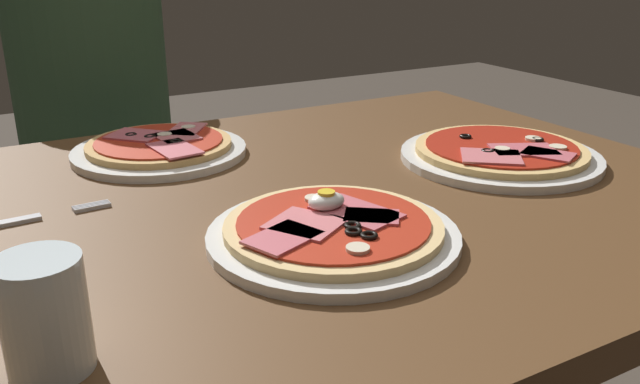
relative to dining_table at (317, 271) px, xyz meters
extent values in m
cube|color=brown|center=(0.00, 0.00, 0.10)|extent=(1.10, 0.86, 0.04)
cylinder|color=#3C2715|center=(0.49, 0.37, -0.27)|extent=(0.07, 0.07, 0.70)
cylinder|color=white|center=(-0.06, -0.15, 0.12)|extent=(0.28, 0.28, 0.01)
cylinder|color=#E5C17F|center=(-0.06, -0.15, 0.14)|extent=(0.24, 0.24, 0.01)
cylinder|color=#B72D19|center=(-0.06, -0.15, 0.14)|extent=(0.21, 0.21, 0.00)
torus|color=black|center=(-0.05, -0.20, 0.15)|extent=(0.02, 0.02, 0.00)
torus|color=black|center=(-0.05, -0.17, 0.15)|extent=(0.02, 0.02, 0.00)
torus|color=black|center=(-0.06, -0.19, 0.15)|extent=(0.02, 0.02, 0.00)
cube|color=#C65B66|center=(-0.02, -0.16, 0.15)|extent=(0.07, 0.07, 0.00)
cube|color=#C65B66|center=(-0.13, -0.16, 0.15)|extent=(0.09, 0.08, 0.00)
cube|color=#C65B66|center=(-0.03, -0.14, 0.15)|extent=(0.09, 0.11, 0.00)
cube|color=#D16B70|center=(-0.09, -0.14, 0.15)|extent=(0.10, 0.10, 0.00)
cylinder|color=beige|center=(-0.05, -0.08, 0.15)|extent=(0.02, 0.02, 0.00)
cylinder|color=beige|center=(-0.08, -0.22, 0.15)|extent=(0.02, 0.02, 0.00)
ellipsoid|color=white|center=(-0.05, -0.11, 0.15)|extent=(0.04, 0.03, 0.02)
cylinder|color=yellow|center=(-0.05, -0.11, 0.16)|extent=(0.02, 0.02, 0.00)
cylinder|color=white|center=(-0.13, 0.26, 0.12)|extent=(0.27, 0.27, 0.01)
cylinder|color=tan|center=(-0.13, 0.26, 0.14)|extent=(0.22, 0.22, 0.01)
cylinder|color=#B72D19|center=(-0.13, 0.26, 0.14)|extent=(0.20, 0.20, 0.00)
torus|color=black|center=(-0.17, 0.30, 0.15)|extent=(0.02, 0.02, 0.00)
torus|color=black|center=(-0.14, 0.28, 0.15)|extent=(0.02, 0.02, 0.00)
torus|color=black|center=(-0.12, 0.23, 0.15)|extent=(0.02, 0.02, 0.00)
cube|color=#D16B70|center=(-0.11, 0.26, 0.15)|extent=(0.07, 0.08, 0.00)
cube|color=#C65B66|center=(-0.13, 0.20, 0.15)|extent=(0.06, 0.10, 0.00)
cube|color=#C65B66|center=(-0.16, 0.30, 0.15)|extent=(0.10, 0.10, 0.00)
cube|color=#D16B70|center=(-0.08, 0.30, 0.15)|extent=(0.09, 0.09, 0.00)
cylinder|color=beige|center=(-0.07, 0.30, 0.15)|extent=(0.02, 0.02, 0.00)
cylinder|color=beige|center=(-0.12, 0.28, 0.15)|extent=(0.02, 0.02, 0.00)
cylinder|color=white|center=(0.31, -0.02, 0.12)|extent=(0.30, 0.30, 0.01)
cylinder|color=#DBB26B|center=(0.31, -0.02, 0.14)|extent=(0.26, 0.26, 0.01)
cylinder|color=#A82314|center=(0.31, -0.02, 0.14)|extent=(0.23, 0.23, 0.00)
torus|color=black|center=(0.26, -0.04, 0.15)|extent=(0.02, 0.02, 0.00)
torus|color=black|center=(0.37, -0.03, 0.15)|extent=(0.02, 0.02, 0.00)
torus|color=black|center=(0.29, 0.04, 0.15)|extent=(0.02, 0.02, 0.00)
cube|color=#C65B66|center=(0.33, -0.09, 0.15)|extent=(0.07, 0.08, 0.00)
cube|color=#D16B70|center=(0.25, -0.06, 0.15)|extent=(0.11, 0.11, 0.00)
cube|color=#C65B66|center=(0.32, -0.06, 0.15)|extent=(0.11, 0.10, 0.00)
cylinder|color=beige|center=(0.37, -0.02, 0.15)|extent=(0.02, 0.02, 0.00)
cylinder|color=beige|center=(0.29, -0.04, 0.15)|extent=(0.02, 0.02, 0.00)
cylinder|color=beige|center=(0.37, -0.08, 0.15)|extent=(0.03, 0.03, 0.00)
cylinder|color=silver|center=(-0.37, -0.24, 0.17)|extent=(0.07, 0.07, 0.09)
cylinder|color=silver|center=(-0.37, -0.24, 0.14)|extent=(0.06, 0.06, 0.04)
cube|color=silver|center=(-0.37, 0.08, 0.12)|extent=(0.08, 0.02, 0.00)
cube|color=silver|center=(-0.27, 0.08, 0.12)|extent=(0.05, 0.00, 0.00)
cube|color=silver|center=(-0.27, 0.09, 0.12)|extent=(0.05, 0.00, 0.00)
cube|color=silver|center=(-0.27, 0.09, 0.12)|extent=(0.05, 0.00, 0.00)
cube|color=silver|center=(-0.28, 0.09, 0.12)|extent=(0.05, 0.00, 0.00)
cylinder|color=black|center=(-0.14, 0.74, -0.39)|extent=(0.29, 0.29, 0.46)
cylinder|color=#2D4C33|center=(-0.14, 0.74, 0.10)|extent=(0.32, 0.32, 0.52)
camera|label=1|loc=(-0.40, -0.72, 0.43)|focal=37.06mm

